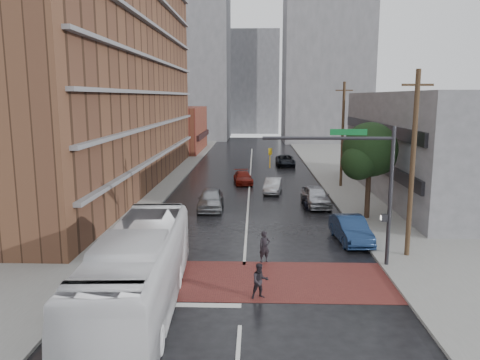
# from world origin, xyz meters

# --- Properties ---
(ground) EXTENTS (160.00, 160.00, 0.00)m
(ground) POSITION_xyz_m (0.00, 0.00, 0.00)
(ground) COLOR black
(ground) RESTS_ON ground
(crosswalk) EXTENTS (14.00, 5.00, 0.02)m
(crosswalk) POSITION_xyz_m (0.00, 0.50, 0.01)
(crosswalk) COLOR maroon
(crosswalk) RESTS_ON ground
(sidewalk_west) EXTENTS (9.00, 90.00, 0.15)m
(sidewalk_west) POSITION_xyz_m (-11.50, 25.00, 0.07)
(sidewalk_west) COLOR gray
(sidewalk_west) RESTS_ON ground
(sidewalk_east) EXTENTS (9.00, 90.00, 0.15)m
(sidewalk_east) POSITION_xyz_m (11.50, 25.00, 0.07)
(sidewalk_east) COLOR gray
(sidewalk_east) RESTS_ON ground
(apartment_block) EXTENTS (10.00, 44.00, 28.00)m
(apartment_block) POSITION_xyz_m (-14.00, 24.00, 14.00)
(apartment_block) COLOR brown
(apartment_block) RESTS_ON ground
(storefront_west) EXTENTS (8.00, 16.00, 7.00)m
(storefront_west) POSITION_xyz_m (-12.00, 54.00, 3.50)
(storefront_west) COLOR maroon
(storefront_west) RESTS_ON ground
(building_east) EXTENTS (11.00, 26.00, 9.00)m
(building_east) POSITION_xyz_m (16.50, 20.00, 4.50)
(building_east) COLOR gray
(building_east) RESTS_ON ground
(distant_tower_west) EXTENTS (18.00, 16.00, 32.00)m
(distant_tower_west) POSITION_xyz_m (-14.00, 78.00, 16.00)
(distant_tower_west) COLOR gray
(distant_tower_west) RESTS_ON ground
(distant_tower_east) EXTENTS (16.00, 14.00, 36.00)m
(distant_tower_east) POSITION_xyz_m (14.00, 72.00, 18.00)
(distant_tower_east) COLOR gray
(distant_tower_east) RESTS_ON ground
(distant_tower_center) EXTENTS (12.00, 10.00, 24.00)m
(distant_tower_center) POSITION_xyz_m (0.00, 95.00, 12.00)
(distant_tower_center) COLOR gray
(distant_tower_center) RESTS_ON ground
(street_tree) EXTENTS (4.20, 4.10, 6.90)m
(street_tree) POSITION_xyz_m (8.52, 12.03, 4.73)
(street_tree) COLOR #332319
(street_tree) RESTS_ON ground
(signal_mast) EXTENTS (6.50, 0.30, 7.20)m
(signal_mast) POSITION_xyz_m (5.85, 2.50, 4.73)
(signal_mast) COLOR #2D2D33
(signal_mast) RESTS_ON ground
(utility_pole_near) EXTENTS (1.60, 0.26, 10.00)m
(utility_pole_near) POSITION_xyz_m (8.80, 4.00, 5.14)
(utility_pole_near) COLOR #473321
(utility_pole_near) RESTS_ON ground
(utility_pole_far) EXTENTS (1.60, 0.26, 10.00)m
(utility_pole_far) POSITION_xyz_m (8.80, 24.00, 5.14)
(utility_pole_far) COLOR #473321
(utility_pole_far) RESTS_ON ground
(transit_bus) EXTENTS (3.47, 12.35, 3.41)m
(transit_bus) POSITION_xyz_m (-4.10, -2.97, 1.70)
(transit_bus) COLOR white
(transit_bus) RESTS_ON ground
(pedestrian_a) EXTENTS (0.72, 0.61, 1.67)m
(pedestrian_a) POSITION_xyz_m (1.06, 3.00, 0.84)
(pedestrian_a) COLOR black
(pedestrian_a) RESTS_ON ground
(pedestrian_b) EXTENTS (0.91, 0.80, 1.57)m
(pedestrian_b) POSITION_xyz_m (0.78, -1.50, 0.79)
(pedestrian_b) COLOR black
(pedestrian_b) RESTS_ON ground
(car_travel_a) EXTENTS (1.99, 4.75, 1.60)m
(car_travel_a) POSITION_xyz_m (-2.87, 14.65, 0.80)
(car_travel_a) COLOR #93959A
(car_travel_a) RESTS_ON ground
(car_travel_b) EXTENTS (1.97, 4.19, 1.33)m
(car_travel_b) POSITION_xyz_m (2.18, 21.20, 0.66)
(car_travel_b) COLOR #AFB2B7
(car_travel_b) RESTS_ON ground
(car_travel_c) EXTENTS (2.25, 4.42, 1.23)m
(car_travel_c) POSITION_xyz_m (-0.66, 25.72, 0.61)
(car_travel_c) COLOR maroon
(car_travel_c) RESTS_ON ground
(suv_travel) EXTENTS (2.34, 4.96, 1.37)m
(suv_travel) POSITION_xyz_m (4.35, 38.14, 0.68)
(suv_travel) COLOR black
(suv_travel) RESTS_ON ground
(car_parked_near) EXTENTS (2.03, 4.78, 1.54)m
(car_parked_near) POSITION_xyz_m (6.30, 6.70, 0.77)
(car_parked_near) COLOR #162A4E
(car_parked_near) RESTS_ON ground
(car_parked_mid) EXTENTS (1.71, 4.13, 1.19)m
(car_parked_mid) POSITION_xyz_m (5.20, 16.00, 0.60)
(car_parked_mid) COLOR black
(car_parked_mid) RESTS_ON ground
(car_parked_far) EXTENTS (2.29, 4.89, 1.62)m
(car_parked_far) POSITION_xyz_m (5.38, 16.00, 0.81)
(car_parked_far) COLOR #B4B6BD
(car_parked_far) RESTS_ON ground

